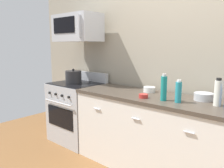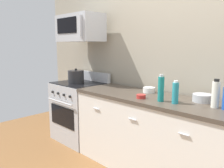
# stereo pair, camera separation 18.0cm
# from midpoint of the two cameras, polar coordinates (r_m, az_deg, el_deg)

# --- Properties ---
(back_wall) EXTENTS (5.60, 0.10, 2.70)m
(back_wall) POSITION_cam_midpoint_polar(r_m,az_deg,el_deg) (2.78, 18.15, 6.38)
(back_wall) COLOR #9E937F
(back_wall) RESTS_ON ground_plane
(counter_unit) EXTENTS (2.51, 0.66, 0.92)m
(counter_unit) POSITION_cam_midpoint_polar(r_m,az_deg,el_deg) (2.61, 13.49, -13.75)
(counter_unit) COLOR silver
(counter_unit) RESTS_ON ground_plane
(range_oven) EXTENTS (0.76, 0.69, 1.07)m
(range_oven) POSITION_cam_midpoint_polar(r_m,az_deg,el_deg) (3.60, -10.34, -6.87)
(range_oven) COLOR #B7BABF
(range_oven) RESTS_ON ground_plane
(microwave) EXTENTS (0.74, 0.44, 0.40)m
(microwave) POSITION_cam_midpoint_polar(r_m,az_deg,el_deg) (3.49, -10.41, 13.88)
(microwave) COLOR #B7BABF
(bottle_vinegar_white) EXTENTS (0.07, 0.07, 0.27)m
(bottle_vinegar_white) POSITION_cam_midpoint_polar(r_m,az_deg,el_deg) (2.32, 23.45, -2.06)
(bottle_vinegar_white) COLOR silver
(bottle_vinegar_white) RESTS_ON countertop_slab
(bottle_dish_soap) EXTENTS (0.06, 0.06, 0.23)m
(bottle_dish_soap) POSITION_cam_midpoint_polar(r_m,az_deg,el_deg) (2.33, 14.49, -1.96)
(bottle_dish_soap) COLOR teal
(bottle_dish_soap) RESTS_ON countertop_slab
(bottle_sparkling_teal) EXTENTS (0.06, 0.06, 0.28)m
(bottle_sparkling_teal) POSITION_cam_midpoint_polar(r_m,az_deg,el_deg) (2.37, 10.98, -1.01)
(bottle_sparkling_teal) COLOR #197F7A
(bottle_sparkling_teal) RESTS_ON countertop_slab
(bowl_red_small) EXTENTS (0.10, 0.10, 0.04)m
(bowl_red_small) POSITION_cam_midpoint_polar(r_m,az_deg,el_deg) (2.48, 5.96, -3.04)
(bowl_red_small) COLOR #B72D28
(bowl_red_small) RESTS_ON countertop_slab
(bowl_steel_prep) EXTENTS (0.20, 0.20, 0.08)m
(bowl_steel_prep) POSITION_cam_midpoint_polar(r_m,az_deg,el_deg) (2.52, 20.47, -3.00)
(bowl_steel_prep) COLOR #B2B5BA
(bowl_steel_prep) RESTS_ON countertop_slab
(bowl_white_ceramic) EXTENTS (0.15, 0.15, 0.06)m
(bowl_white_ceramic) POSITION_cam_midpoint_polar(r_m,az_deg,el_deg) (2.81, 7.70, -1.36)
(bowl_white_ceramic) COLOR white
(bowl_white_ceramic) RESTS_ON countertop_slab
(stockpot) EXTENTS (0.24, 0.24, 0.23)m
(stockpot) POSITION_cam_midpoint_polar(r_m,az_deg,el_deg) (3.45, -11.30, 1.75)
(stockpot) COLOR #262628
(stockpot) RESTS_ON range_oven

